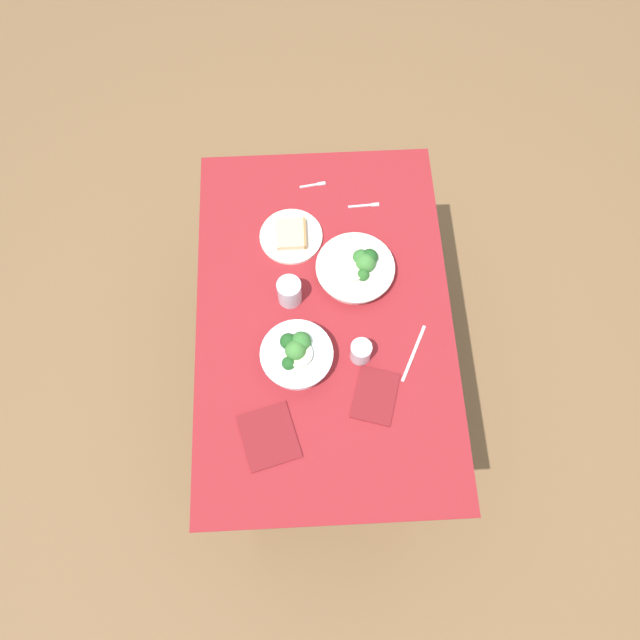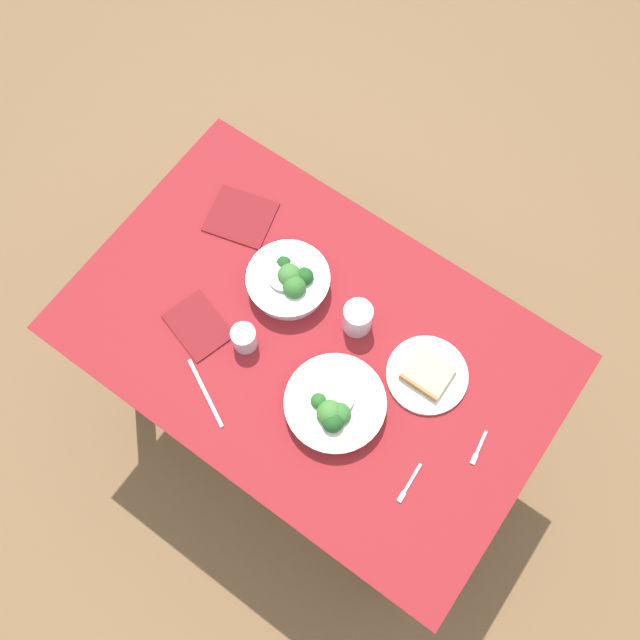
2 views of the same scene
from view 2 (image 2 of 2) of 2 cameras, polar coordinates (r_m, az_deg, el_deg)
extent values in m
plane|color=brown|center=(2.66, -0.44, -7.15)|extent=(6.00, 6.00, 0.00)
cube|color=maroon|center=(1.92, -0.60, -1.78)|extent=(1.31, 0.84, 0.01)
cube|color=brown|center=(1.93, -0.59, -1.93)|extent=(1.27, 0.81, 0.02)
cylinder|color=brown|center=(2.41, -15.94, -3.36)|extent=(0.07, 0.07, 0.74)
cylinder|color=brown|center=(2.23, 6.75, -19.63)|extent=(0.07, 0.07, 0.74)
cylinder|color=brown|center=(2.54, -6.55, 7.88)|extent=(0.07, 0.07, 0.74)
cylinder|color=brown|center=(2.37, 15.30, -6.29)|extent=(0.07, 0.07, 0.74)
cylinder|color=white|center=(1.95, -2.54, 3.01)|extent=(0.20, 0.20, 0.05)
cylinder|color=white|center=(1.92, -2.58, 3.38)|extent=(0.23, 0.23, 0.01)
sphere|color=#1E511E|center=(1.94, -2.92, 4.52)|extent=(0.04, 0.04, 0.04)
sphere|color=#286023|center=(1.92, -2.62, 3.48)|extent=(0.05, 0.05, 0.05)
sphere|color=#3D7A33|center=(1.91, -2.45, 3.58)|extent=(0.07, 0.07, 0.07)
sphere|color=#1E511E|center=(1.91, -1.26, 3.51)|extent=(0.05, 0.05, 0.05)
sphere|color=#33702D|center=(1.90, -2.07, 2.67)|extent=(0.06, 0.06, 0.06)
cylinder|color=beige|center=(1.91, -2.88, 3.49)|extent=(0.09, 0.09, 0.01)
cylinder|color=silver|center=(1.85, 1.21, -6.80)|extent=(0.24, 0.24, 0.04)
cylinder|color=silver|center=(1.83, 1.22, -6.63)|extent=(0.26, 0.26, 0.01)
sphere|color=#1E511E|center=(1.81, 0.57, -7.41)|extent=(0.04, 0.04, 0.04)
sphere|color=#33702D|center=(1.81, 1.57, -7.54)|extent=(0.06, 0.06, 0.06)
sphere|color=#3D7A33|center=(1.80, 0.78, -7.45)|extent=(0.07, 0.07, 0.07)
sphere|color=#1E511E|center=(1.79, 1.03, -8.15)|extent=(0.06, 0.06, 0.06)
sphere|color=#286023|center=(1.82, -0.09, -6.49)|extent=(0.04, 0.04, 0.04)
cylinder|color=beige|center=(1.81, 1.23, -6.17)|extent=(0.10, 0.10, 0.01)
cylinder|color=silver|center=(1.90, 8.57, -4.38)|extent=(0.22, 0.22, 0.01)
cube|color=#CCB284|center=(1.89, 8.64, -4.23)|extent=(0.12, 0.10, 0.02)
cube|color=#9E703D|center=(1.87, 7.86, -5.38)|extent=(0.11, 0.01, 0.02)
cylinder|color=silver|center=(1.89, -6.09, -1.45)|extent=(0.07, 0.07, 0.08)
cylinder|color=silver|center=(1.89, 3.02, 0.15)|extent=(0.08, 0.08, 0.10)
cube|color=#B7B7BC|center=(1.89, 12.79, -9.55)|extent=(0.02, 0.07, 0.00)
cube|color=#B7B7BC|center=(1.88, 12.24, -10.83)|extent=(0.02, 0.03, 0.00)
cube|color=#B7B7BC|center=(1.84, 7.42, -12.43)|extent=(0.01, 0.08, 0.00)
cube|color=#B7B7BC|center=(1.83, 6.54, -13.90)|extent=(0.01, 0.03, 0.00)
cube|color=#B7B7BC|center=(1.90, -9.16, -5.78)|extent=(0.19, 0.10, 0.00)
cube|color=maroon|center=(1.96, -9.73, -0.47)|extent=(0.20, 0.17, 0.01)
cube|color=maroon|center=(2.08, -6.37, 8.21)|extent=(0.22, 0.20, 0.01)
camera|label=1|loc=(1.30, -61.46, 55.78)|focal=34.82mm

